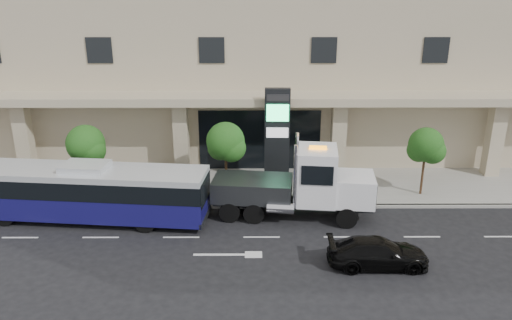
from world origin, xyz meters
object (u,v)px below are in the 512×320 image
(tow_truck, at_px, (300,186))
(black_sedan, at_px, (378,253))
(city_bus, at_px, (88,192))
(signage_pylon, at_px, (277,137))

(tow_truck, distance_m, black_sedan, 5.97)
(tow_truck, bearing_deg, city_bus, -171.74)
(tow_truck, bearing_deg, black_sedan, -52.09)
(city_bus, xyz_separation_m, signage_pylon, (10.10, 4.60, 1.59))
(black_sedan, relative_size, signage_pylon, 0.74)
(city_bus, relative_size, tow_truck, 1.31)
(city_bus, bearing_deg, tow_truck, 7.49)
(city_bus, height_order, signage_pylon, signage_pylon)
(black_sedan, bearing_deg, tow_truck, 31.61)
(black_sedan, distance_m, signage_pylon, 10.46)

